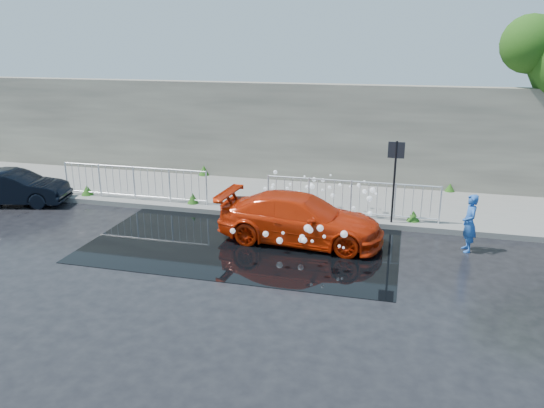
{
  "coord_description": "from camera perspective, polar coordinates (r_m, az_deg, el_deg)",
  "views": [
    {
      "loc": [
        4.49,
        -11.56,
        5.17
      ],
      "look_at": [
        1.14,
        1.33,
        1.0
      ],
      "focal_mm": 35.0,
      "sensor_mm": 36.0,
      "label": 1
    }
  ],
  "objects": [
    {
      "name": "ground",
      "position": [
        13.44,
        -6.18,
        -5.35
      ],
      "size": [
        90.0,
        90.0,
        0.0
      ],
      "primitive_type": "plane",
      "color": "black",
      "rests_on": "ground"
    },
    {
      "name": "pavement",
      "position": [
        17.9,
        -0.59,
        0.85
      ],
      "size": [
        30.0,
        4.0,
        0.15
      ],
      "primitive_type": "cube",
      "color": "slate",
      "rests_on": "ground"
    },
    {
      "name": "curb",
      "position": [
        16.06,
        -2.45,
        -1.1
      ],
      "size": [
        30.0,
        0.25,
        0.16
      ],
      "primitive_type": "cube",
      "color": "slate",
      "rests_on": "ground"
    },
    {
      "name": "retaining_wall",
      "position": [
        19.56,
        1.09,
        7.77
      ],
      "size": [
        30.0,
        0.6,
        3.5
      ],
      "primitive_type": "cube",
      "color": "#58534A",
      "rests_on": "pavement"
    },
    {
      "name": "puddle",
      "position": [
        14.15,
        -2.86,
        -4.03
      ],
      "size": [
        8.0,
        5.0,
        0.01
      ],
      "primitive_type": "cube",
      "color": "black",
      "rests_on": "ground"
    },
    {
      "name": "sign_post",
      "position": [
        15.06,
        13.09,
        3.71
      ],
      "size": [
        0.45,
        0.06,
        2.5
      ],
      "color": "black",
      "rests_on": "ground"
    },
    {
      "name": "railing_left",
      "position": [
        17.72,
        -14.62,
        2.33
      ],
      "size": [
        5.05,
        0.05,
        1.1
      ],
      "color": "silver",
      "rests_on": "pavement"
    },
    {
      "name": "railing_right",
      "position": [
        15.63,
        8.49,
        0.71
      ],
      "size": [
        5.05,
        0.05,
        1.1
      ],
      "color": "silver",
      "rests_on": "pavement"
    },
    {
      "name": "weeds",
      "position": [
        17.42,
        -1.99,
        1.25
      ],
      "size": [
        12.17,
        3.93,
        0.42
      ],
      "color": "#1B4311",
      "rests_on": "pavement"
    },
    {
      "name": "water_spray",
      "position": [
        14.62,
        5.23,
        -0.33
      ],
      "size": [
        3.66,
        5.67,
        0.95
      ],
      "color": "white",
      "rests_on": "ground"
    },
    {
      "name": "red_car",
      "position": [
        13.97,
        3.08,
        -1.59
      ],
      "size": [
        4.47,
        2.05,
        1.27
      ],
      "primitive_type": "imported",
      "rotation": [
        0.0,
        0.0,
        1.51
      ],
      "color": "#B82407",
      "rests_on": "ground"
    },
    {
      "name": "dark_car",
      "position": [
        19.05,
        -26.03,
        1.59
      ],
      "size": [
        3.57,
        1.95,
        1.12
      ],
      "primitive_type": "imported",
      "rotation": [
        0.0,
        0.0,
        1.81
      ],
      "color": "black",
      "rests_on": "ground"
    },
    {
      "name": "person",
      "position": [
        14.17,
        20.47,
        -1.94
      ],
      "size": [
        0.44,
        0.59,
        1.49
      ],
      "primitive_type": "imported",
      "rotation": [
        0.0,
        0.0,
        -1.41
      ],
      "color": "#2255AE",
      "rests_on": "ground"
    }
  ]
}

